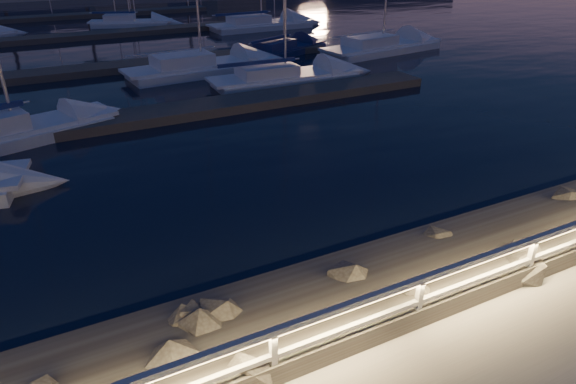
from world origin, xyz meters
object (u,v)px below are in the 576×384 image
object	(u,v)px
guard_rail	(496,262)
sailboat_g	(282,49)
sailboat_a	(10,132)
sailboat_c	(198,66)
sailboat_d	(282,76)
sailboat_k	(128,22)
sailboat_h	(380,46)
sailboat_l	(259,24)

from	to	relation	value
guard_rail	sailboat_g	size ratio (longest dim) A/B	3.63
guard_rail	sailboat_a	xyz separation A→B (m)	(-8.51, 15.79, -0.92)
sailboat_c	sailboat_g	distance (m)	7.23
guard_rail	sailboat_c	bearing A→B (deg)	86.48
sailboat_c	sailboat_d	size ratio (longest dim) A/B	1.07
sailboat_a	sailboat_k	xyz separation A→B (m)	(10.08, 26.70, -0.07)
guard_rail	sailboat_g	world-z (taller)	sailboat_g
sailboat_c	sailboat_h	xyz separation A→B (m)	(12.96, 0.18, -0.01)
sailboat_c	sailboat_a	bearing A→B (deg)	-148.56
sailboat_d	sailboat_g	distance (m)	7.61
guard_rail	sailboat_l	xyz separation A→B (m)	(11.09, 35.77, -0.93)
sailboat_g	guard_rail	bearing A→B (deg)	-131.30
guard_rail	sailboat_a	bearing A→B (deg)	118.31
guard_rail	sailboat_h	bearing A→B (deg)	58.17
sailboat_k	sailboat_l	distance (m)	11.65
sailboat_c	sailboat_d	distance (m)	5.31
sailboat_c	sailboat_d	world-z (taller)	sailboat_c
sailboat_a	sailboat_d	xyz separation A→B (m)	(13.20, 3.01, -0.04)
sailboat_a	sailboat_l	size ratio (longest dim) A/B	0.84
sailboat_h	sailboat_l	distance (m)	13.04
sailboat_k	sailboat_h	bearing A→B (deg)	-35.52
sailboat_c	sailboat_k	xyz separation A→B (m)	(0.17, 19.52, -0.06)
sailboat_a	sailboat_g	world-z (taller)	sailboat_a
sailboat_a	sailboat_l	world-z (taller)	sailboat_l
sailboat_d	sailboat_g	bearing A→B (deg)	65.59
sailboat_k	sailboat_l	xyz separation A→B (m)	(9.51, -6.73, 0.05)
sailboat_d	sailboat_k	distance (m)	23.90
sailboat_h	sailboat_d	bearing A→B (deg)	-163.56
sailboat_a	sailboat_d	bearing A→B (deg)	-3.41
sailboat_h	guard_rail	bearing A→B (deg)	-129.59
sailboat_g	sailboat_k	bearing A→B (deg)	87.64
sailboat_g	sailboat_h	xyz separation A→B (m)	(6.21, -2.43, 0.05)
sailboat_a	sailboat_c	size ratio (longest dim) A/B	0.86
guard_rail	sailboat_l	world-z (taller)	sailboat_l
sailboat_l	sailboat_d	bearing A→B (deg)	-112.02
sailboat_a	sailboat_h	distance (m)	24.03
sailboat_d	sailboat_l	world-z (taller)	sailboat_l
sailboat_g	sailboat_h	size ratio (longest dim) A/B	0.78
sailboat_g	sailboat_k	size ratio (longest dim) A/B	1.02
sailboat_c	sailboat_d	xyz separation A→B (m)	(3.28, -4.17, -0.04)
sailboat_k	sailboat_l	size ratio (longest dim) A/B	0.77
sailboat_c	sailboat_k	world-z (taller)	sailboat_c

